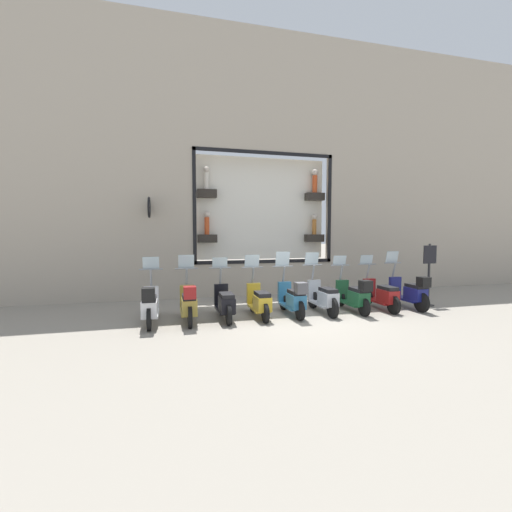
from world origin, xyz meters
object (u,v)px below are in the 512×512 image
(scooter_yellow_5, at_px, (259,302))
(shop_sign_post, at_px, (429,272))
(scooter_olive_7, at_px, (189,304))
(scooter_green_2, at_px, (355,296))
(scooter_teal_4, at_px, (293,298))
(scooter_black_6, at_px, (225,303))
(scooter_silver_3, at_px, (323,298))
(scooter_navy_0, at_px, (410,292))
(scooter_white_8, at_px, (150,305))
(scooter_red_1, at_px, (382,295))

(scooter_yellow_5, xyz_separation_m, shop_sign_post, (0.18, -5.41, 0.61))
(scooter_olive_7, relative_size, shop_sign_post, 0.95)
(scooter_green_2, bearing_deg, shop_sign_post, -84.83)
(scooter_teal_4, relative_size, scooter_olive_7, 1.00)
(scooter_green_2, relative_size, scooter_teal_4, 1.00)
(scooter_yellow_5, height_order, scooter_black_6, scooter_yellow_5)
(scooter_silver_3, bearing_deg, scooter_navy_0, -91.20)
(scooter_black_6, height_order, scooter_white_8, scooter_white_8)
(scooter_silver_3, bearing_deg, scooter_green_2, -94.41)
(scooter_olive_7, xyz_separation_m, shop_sign_post, (0.23, -7.23, 0.56))
(scooter_green_2, distance_m, scooter_yellow_5, 2.74)
(scooter_navy_0, xyz_separation_m, scooter_olive_7, (-0.01, 6.39, -0.01))
(scooter_navy_0, bearing_deg, scooter_red_1, 86.80)
(scooter_navy_0, relative_size, scooter_olive_7, 1.00)
(shop_sign_post, bearing_deg, scooter_silver_3, 92.74)
(scooter_green_2, xyz_separation_m, scooter_olive_7, (0.01, 4.57, 0.01))
(scooter_navy_0, bearing_deg, scooter_silver_3, 88.80)
(scooter_navy_0, xyz_separation_m, scooter_teal_4, (-0.01, 3.65, -0.01))
(scooter_green_2, xyz_separation_m, scooter_silver_3, (0.07, 0.91, -0.02))
(scooter_green_2, xyz_separation_m, scooter_black_6, (0.06, 3.65, -0.03))
(scooter_green_2, bearing_deg, scooter_teal_4, 89.77)
(scooter_red_1, bearing_deg, scooter_yellow_5, 89.99)
(scooter_teal_4, bearing_deg, scooter_yellow_5, 86.40)
(scooter_teal_4, height_order, scooter_yellow_5, scooter_teal_4)
(scooter_teal_4, relative_size, scooter_white_8, 1.00)
(scooter_black_6, bearing_deg, scooter_olive_7, 93.57)
(scooter_yellow_5, xyz_separation_m, scooter_olive_7, (-0.06, 1.83, 0.05))
(scooter_red_1, height_order, scooter_white_8, scooter_white_8)
(scooter_white_8, bearing_deg, scooter_olive_7, -90.00)
(scooter_red_1, xyz_separation_m, scooter_black_6, (0.00, 4.57, 0.00))
(scooter_green_2, bearing_deg, scooter_red_1, -85.97)
(scooter_teal_4, bearing_deg, scooter_red_1, -88.81)
(scooter_green_2, xyz_separation_m, scooter_white_8, (0.01, 5.48, 0.01))
(scooter_silver_3, relative_size, scooter_white_8, 1.00)
(scooter_yellow_5, relative_size, scooter_olive_7, 1.00)
(scooter_olive_7, bearing_deg, scooter_green_2, -90.10)
(scooter_silver_3, relative_size, scooter_yellow_5, 1.01)
(scooter_teal_4, distance_m, scooter_black_6, 1.83)
(scooter_yellow_5, relative_size, scooter_black_6, 1.00)
(scooter_olive_7, bearing_deg, shop_sign_post, -88.15)
(scooter_silver_3, height_order, scooter_olive_7, scooter_silver_3)
(scooter_teal_4, bearing_deg, scooter_black_6, 88.20)
(scooter_yellow_5, relative_size, scooter_white_8, 1.00)
(shop_sign_post, bearing_deg, scooter_red_1, 95.77)
(scooter_silver_3, relative_size, shop_sign_post, 0.96)
(scooter_red_1, distance_m, scooter_black_6, 4.57)
(scooter_yellow_5, bearing_deg, scooter_olive_7, 91.79)
(scooter_teal_4, relative_size, scooter_yellow_5, 1.00)
(scooter_green_2, height_order, scooter_yellow_5, scooter_yellow_5)
(scooter_yellow_5, bearing_deg, scooter_silver_3, -89.82)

